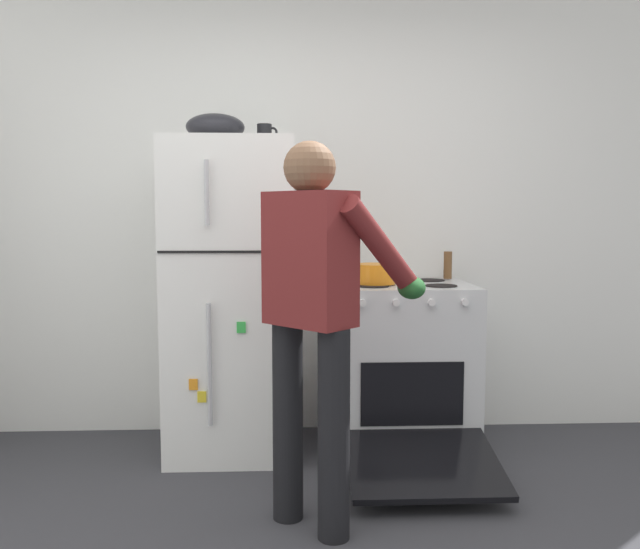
# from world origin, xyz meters

# --- Properties ---
(kitchen_wall_back) EXTENTS (6.00, 0.10, 2.70)m
(kitchen_wall_back) POSITION_xyz_m (0.00, 1.95, 1.35)
(kitchen_wall_back) COLOR white
(kitchen_wall_back) RESTS_ON ground
(refrigerator) EXTENTS (0.68, 0.72, 1.70)m
(refrigerator) POSITION_xyz_m (-0.45, 1.57, 0.85)
(refrigerator) COLOR white
(refrigerator) RESTS_ON ground
(stove_range) EXTENTS (0.76, 1.22, 0.93)m
(stove_range) POSITION_xyz_m (0.49, 1.55, 0.45)
(stove_range) COLOR silver
(stove_range) RESTS_ON ground
(person_cook) EXTENTS (0.70, 0.73, 1.60)m
(person_cook) POSITION_xyz_m (-0.02, 0.65, 0.96)
(person_cook) COLOR black
(person_cook) RESTS_ON ground
(red_pot) EXTENTS (0.33, 0.23, 0.11)m
(red_pot) POSITION_xyz_m (0.33, 1.52, 0.98)
(red_pot) COLOR orange
(red_pot) RESTS_ON stove_range
(coffee_mug) EXTENTS (0.11, 0.08, 0.10)m
(coffee_mug) POSITION_xyz_m (-0.27, 1.62, 1.75)
(coffee_mug) COLOR black
(coffee_mug) RESTS_ON refrigerator
(pepper_mill) EXTENTS (0.05, 0.05, 0.16)m
(pepper_mill) POSITION_xyz_m (0.79, 1.77, 1.01)
(pepper_mill) COLOR brown
(pepper_mill) RESTS_ON stove_range
(mixing_bowl) EXTENTS (0.31, 0.31, 0.14)m
(mixing_bowl) POSITION_xyz_m (-0.53, 1.57, 1.77)
(mixing_bowl) COLOR black
(mixing_bowl) RESTS_ON refrigerator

